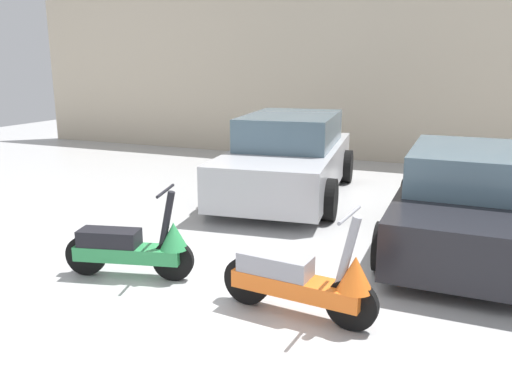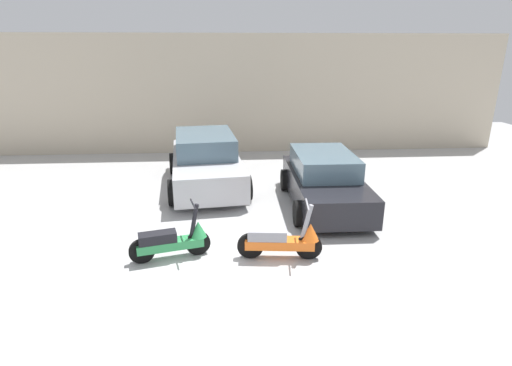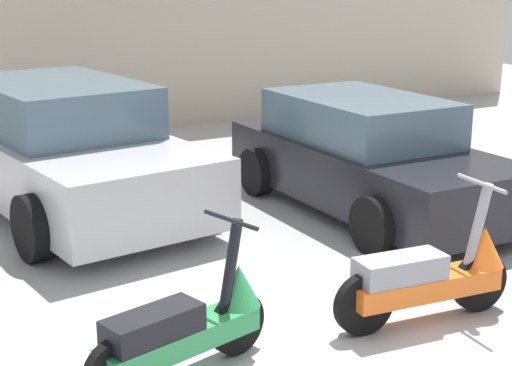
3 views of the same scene
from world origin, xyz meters
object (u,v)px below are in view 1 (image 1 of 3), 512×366
object	(u,v)px
scooter_front_left	(134,246)
car_rear_left	(289,157)
scooter_front_right	(304,279)
car_rear_center	(464,201)

from	to	relation	value
scooter_front_left	car_rear_left	distance (m)	4.14
scooter_front_right	car_rear_left	size ratio (longest dim) A/B	0.35
scooter_front_left	scooter_front_right	xyz separation A→B (m)	(1.98, -0.15, 0.02)
scooter_front_left	car_rear_center	world-z (taller)	car_rear_center
car_rear_center	scooter_front_right	bearing A→B (deg)	-26.79
scooter_front_left	car_rear_left	world-z (taller)	car_rear_left
car_rear_center	car_rear_left	bearing A→B (deg)	-119.17
car_rear_left	car_rear_center	xyz separation A→B (m)	(2.93, -1.67, -0.08)
scooter_front_right	car_rear_center	bearing A→B (deg)	68.41
scooter_front_right	car_rear_center	xyz separation A→B (m)	(1.33, 2.59, 0.22)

